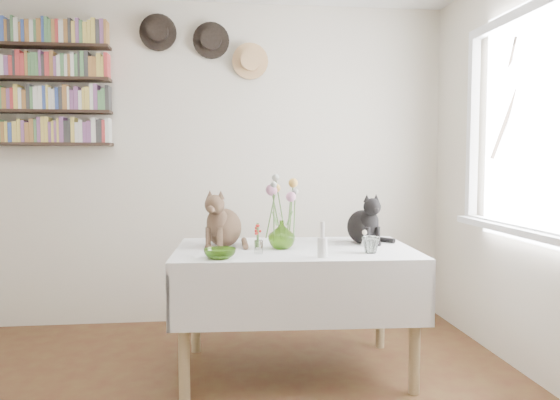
{
  "coord_description": "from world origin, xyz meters",
  "views": [
    {
      "loc": [
        0.18,
        -2.09,
        1.27
      ],
      "look_at": [
        0.54,
        1.02,
        1.05
      ],
      "focal_mm": 35.0,
      "sensor_mm": 36.0,
      "label": 1
    }
  ],
  "objects": [
    {
      "name": "room",
      "position": [
        0.0,
        0.0,
        1.25
      ],
      "size": [
        4.08,
        4.58,
        2.58
      ],
      "color": "brown",
      "rests_on": "ground"
    },
    {
      "name": "window",
      "position": [
        1.97,
        0.8,
        1.4
      ],
      "size": [
        0.12,
        1.52,
        1.32
      ],
      "color": "white",
      "rests_on": "room"
    },
    {
      "name": "dining_table",
      "position": [
        0.64,
        1.12,
        0.57
      ],
      "size": [
        1.45,
        0.97,
        0.75
      ],
      "color": "white",
      "rests_on": "room"
    },
    {
      "name": "tabby_cat",
      "position": [
        0.22,
        1.24,
        0.93
      ],
      "size": [
        0.34,
        0.37,
        0.35
      ],
      "primitive_type": null,
      "rotation": [
        0.0,
        0.0,
        -0.45
      ],
      "color": "brown",
      "rests_on": "dining_table"
    },
    {
      "name": "black_cat",
      "position": [
        1.1,
        1.26,
        0.92
      ],
      "size": [
        0.27,
        0.31,
        0.32
      ],
      "primitive_type": null,
      "rotation": [
        0.0,
        0.0,
        0.22
      ],
      "color": "black",
      "rests_on": "dining_table"
    },
    {
      "name": "flower_vase",
      "position": [
        0.56,
        1.1,
        0.84
      ],
      "size": [
        0.21,
        0.21,
        0.17
      ],
      "primitive_type": "imported",
      "rotation": [
        0.0,
        0.0,
        0.38
      ],
      "color": "#83BA3F",
      "rests_on": "dining_table"
    },
    {
      "name": "green_bowl",
      "position": [
        0.2,
        0.8,
        0.78
      ],
      "size": [
        0.19,
        0.19,
        0.05
      ],
      "primitive_type": "imported",
      "rotation": [
        0.0,
        0.0,
        -0.11
      ],
      "color": "#83BA3F",
      "rests_on": "dining_table"
    },
    {
      "name": "drinking_glass",
      "position": [
        1.04,
        0.88,
        0.8
      ],
      "size": [
        0.13,
        0.13,
        0.1
      ],
      "primitive_type": "imported",
      "rotation": [
        0.0,
        0.0,
        0.34
      ],
      "color": "white",
      "rests_on": "dining_table"
    },
    {
      "name": "candlestick",
      "position": [
        0.74,
        0.77,
        0.82
      ],
      "size": [
        0.05,
        0.05,
        0.2
      ],
      "color": "white",
      "rests_on": "dining_table"
    },
    {
      "name": "berry_jar",
      "position": [
        0.41,
        0.93,
        0.84
      ],
      "size": [
        0.05,
        0.05,
        0.19
      ],
      "color": "white",
      "rests_on": "dining_table"
    },
    {
      "name": "porcelain_figurine",
      "position": [
        1.08,
        1.12,
        0.8
      ],
      "size": [
        0.05,
        0.05,
        0.1
      ],
      "color": "white",
      "rests_on": "dining_table"
    },
    {
      "name": "flower_bouquet",
      "position": [
        0.56,
        1.1,
        1.09
      ],
      "size": [
        0.17,
        0.13,
        0.39
      ],
      "color": "#4C7233",
      "rests_on": "flower_vase"
    },
    {
      "name": "bookshelf_unit",
      "position": [
        -1.1,
        2.16,
        1.84
      ],
      "size": [
        1.0,
        0.16,
        0.91
      ],
      "color": "black",
      "rests_on": "room"
    },
    {
      "name": "wall_hats",
      "position": [
        0.12,
        2.19,
        2.17
      ],
      "size": [
        0.98,
        0.09,
        0.48
      ],
      "color": "black",
      "rests_on": "room"
    }
  ]
}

